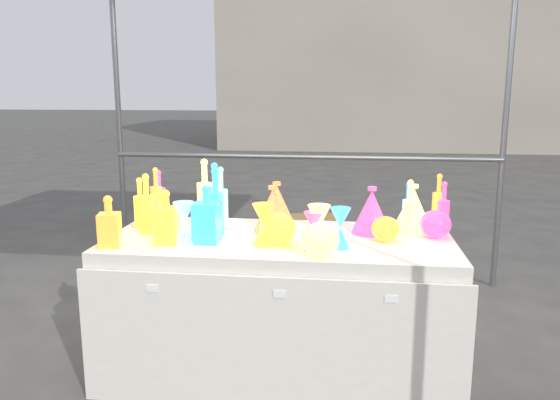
# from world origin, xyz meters

# --- Properties ---
(ground) EXTENTS (80.00, 80.00, 0.00)m
(ground) POSITION_xyz_m (0.00, 0.00, 0.00)
(ground) COLOR #5F5D58
(ground) RESTS_ON ground
(display_table) EXTENTS (1.84, 0.83, 0.75)m
(display_table) POSITION_xyz_m (0.00, -0.01, 0.37)
(display_table) COLOR silver
(display_table) RESTS_ON ground
(background_building) EXTENTS (14.00, 6.00, 6.00)m
(background_building) POSITION_xyz_m (4.00, 14.00, 3.00)
(background_building) COLOR #ADA390
(background_building) RESTS_ON ground
(cardboard_box_closed) EXTENTS (0.64, 0.52, 0.41)m
(cardboard_box_closed) POSITION_xyz_m (0.02, 1.91, 0.20)
(cardboard_box_closed) COLOR #9C7646
(cardboard_box_closed) RESTS_ON ground
(cardboard_box_flat) EXTENTS (0.75, 0.56, 0.06)m
(cardboard_box_flat) POSITION_xyz_m (0.86, 2.51, 0.03)
(cardboard_box_flat) COLOR #9C7646
(cardboard_box_flat) RESTS_ON ground
(bottle_0) EXTENTS (0.08, 0.08, 0.28)m
(bottle_0) POSITION_xyz_m (-0.81, 0.12, 0.89)
(bottle_0) COLOR red
(bottle_0) RESTS_ON display_table
(bottle_1) EXTENTS (0.11, 0.11, 0.36)m
(bottle_1) POSITION_xyz_m (-0.40, 0.21, 0.93)
(bottle_1) COLOR green
(bottle_1) RESTS_ON display_table
(bottle_2) EXTENTS (0.09, 0.09, 0.32)m
(bottle_2) POSITION_xyz_m (-0.77, 0.29, 0.91)
(bottle_2) COLOR gold
(bottle_2) RESTS_ON display_table
(bottle_3) EXTENTS (0.08, 0.08, 0.29)m
(bottle_3) POSITION_xyz_m (-0.78, 0.35, 0.90)
(bottle_3) COLOR #1C46A7
(bottle_3) RESTS_ON display_table
(bottle_4) EXTENTS (0.09, 0.09, 0.38)m
(bottle_4) POSITION_xyz_m (-0.46, 0.24, 0.94)
(bottle_4) COLOR teal
(bottle_4) RESTS_ON display_table
(bottle_5) EXTENTS (0.08, 0.08, 0.35)m
(bottle_5) POSITION_xyz_m (-0.34, 0.13, 0.93)
(bottle_5) COLOR #B3236A
(bottle_5) RESTS_ON display_table
(bottle_6) EXTENTS (0.11, 0.11, 0.33)m
(bottle_6) POSITION_xyz_m (-0.72, -0.00, 0.91)
(bottle_6) COLOR red
(bottle_6) RESTS_ON display_table
(bottle_7) EXTENTS (0.10, 0.10, 0.36)m
(bottle_7) POSITION_xyz_m (-0.34, 0.00, 0.93)
(bottle_7) COLOR green
(bottle_7) RESTS_ON display_table
(decanter_0) EXTENTS (0.13, 0.13, 0.28)m
(decanter_0) POSITION_xyz_m (-0.55, -0.19, 0.89)
(decanter_0) COLOR red
(decanter_0) RESTS_ON display_table
(decanter_1) EXTENTS (0.12, 0.12, 0.26)m
(decanter_1) POSITION_xyz_m (-0.81, -0.27, 0.88)
(decanter_1) COLOR gold
(decanter_1) RESTS_ON display_table
(decanter_2) EXTENTS (0.13, 0.13, 0.29)m
(decanter_2) POSITION_xyz_m (-0.36, -0.14, 0.90)
(decanter_2) COLOR green
(decanter_2) RESTS_ON display_table
(hourglass_0) EXTENTS (0.12, 0.12, 0.20)m
(hourglass_0) POSITION_xyz_m (-0.34, -0.15, 0.85)
(hourglass_0) COLOR gold
(hourglass_0) RESTS_ON display_table
(hourglass_1) EXTENTS (0.12, 0.12, 0.19)m
(hourglass_1) POSITION_xyz_m (0.19, -0.22, 0.85)
(hourglass_1) COLOR #1C46A7
(hourglass_1) RESTS_ON display_table
(hourglass_2) EXTENTS (0.12, 0.12, 0.22)m
(hourglass_2) POSITION_xyz_m (0.21, -0.21, 0.86)
(hourglass_2) COLOR teal
(hourglass_2) RESTS_ON display_table
(hourglass_3) EXTENTS (0.14, 0.14, 0.21)m
(hourglass_3) POSITION_xyz_m (-0.46, -0.19, 0.86)
(hourglass_3) COLOR #B3236A
(hourglass_3) RESTS_ON display_table
(hourglass_4) EXTENTS (0.13, 0.13, 0.21)m
(hourglass_4) POSITION_xyz_m (-0.07, -0.16, 0.86)
(hourglass_4) COLOR red
(hourglass_4) RESTS_ON display_table
(hourglass_5) EXTENTS (0.11, 0.11, 0.20)m
(hourglass_5) POSITION_xyz_m (0.32, -0.16, 0.85)
(hourglass_5) COLOR green
(hourglass_5) RESTS_ON display_table
(globe_0) EXTENTS (0.22, 0.22, 0.15)m
(globe_0) POSITION_xyz_m (0.01, -0.14, 0.82)
(globe_0) COLOR red
(globe_0) RESTS_ON display_table
(globe_1) EXTENTS (0.23, 0.23, 0.14)m
(globe_1) POSITION_xyz_m (0.23, -0.30, 0.82)
(globe_1) COLOR teal
(globe_1) RESTS_ON display_table
(globe_2) EXTENTS (0.18, 0.18, 0.12)m
(globe_2) POSITION_xyz_m (0.54, -0.01, 0.81)
(globe_2) COLOR gold
(globe_2) RESTS_ON display_table
(globe_3) EXTENTS (0.19, 0.19, 0.13)m
(globe_3) POSITION_xyz_m (0.81, 0.09, 0.82)
(globe_3) COLOR #1C46A7
(globe_3) RESTS_ON display_table
(lampshade_0) EXTENTS (0.22, 0.22, 0.25)m
(lampshade_0) POSITION_xyz_m (-0.06, 0.13, 0.88)
(lampshade_0) COLOR yellow
(lampshade_0) RESTS_ON display_table
(lampshade_1) EXTENTS (0.26, 0.26, 0.25)m
(lampshade_1) POSITION_xyz_m (-0.05, 0.28, 0.87)
(lampshade_1) COLOR yellow
(lampshade_1) RESTS_ON display_table
(lampshade_2) EXTENTS (0.25, 0.25, 0.25)m
(lampshade_2) POSITION_xyz_m (0.48, 0.15, 0.88)
(lampshade_2) COLOR #1C46A7
(lampshade_2) RESTS_ON display_table
(lampshade_3) EXTENTS (0.21, 0.21, 0.25)m
(lampshade_3) POSITION_xyz_m (0.71, 0.28, 0.87)
(lampshade_3) COLOR teal
(lampshade_3) RESTS_ON display_table
(bottle_8) EXTENTS (0.06, 0.06, 0.27)m
(bottle_8) POSITION_xyz_m (0.68, 0.25, 0.88)
(bottle_8) COLOR green
(bottle_8) RESTS_ON display_table
(bottle_9) EXTENTS (0.08, 0.08, 0.30)m
(bottle_9) POSITION_xyz_m (0.86, 0.35, 0.90)
(bottle_9) COLOR gold
(bottle_9) RESTS_ON display_table
(bottle_10) EXTENTS (0.07, 0.07, 0.29)m
(bottle_10) POSITION_xyz_m (0.86, 0.18, 0.89)
(bottle_10) COLOR #1C46A7
(bottle_10) RESTS_ON display_table
(bottle_11) EXTENTS (0.09, 0.09, 0.30)m
(bottle_11) POSITION_xyz_m (0.67, 0.10, 0.90)
(bottle_11) COLOR teal
(bottle_11) RESTS_ON display_table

